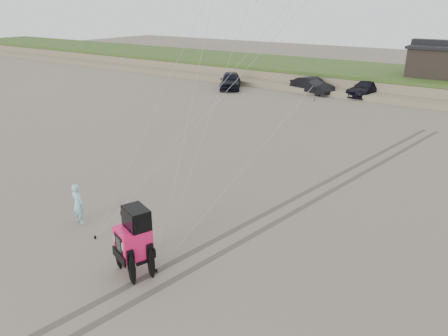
% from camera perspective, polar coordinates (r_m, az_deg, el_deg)
% --- Properties ---
extents(ground, '(160.00, 160.00, 0.00)m').
position_cam_1_polar(ground, '(15.61, -8.35, -11.74)').
color(ground, '#6B6054').
rests_on(ground, ground).
extents(dune_ridge, '(160.00, 14.25, 1.73)m').
position_cam_1_polar(dune_ridge, '(48.32, 24.27, 10.06)').
color(dune_ridge, '#7A6B54').
rests_on(dune_ridge, ground).
extents(cabin, '(6.40, 5.40, 3.35)m').
position_cam_1_polar(cabin, '(47.16, 26.98, 12.42)').
color(cabin, black).
rests_on(cabin, dune_ridge).
extents(truck_a, '(4.36, 5.32, 1.71)m').
position_cam_1_polar(truck_a, '(45.66, 0.81, 11.37)').
color(truck_a, black).
rests_on(truck_a, ground).
extents(truck_b, '(4.91, 2.94, 1.53)m').
position_cam_1_polar(truck_b, '(44.16, 11.46, 10.53)').
color(truck_b, black).
rests_on(truck_b, ground).
extents(truck_c, '(3.07, 5.40, 1.48)m').
position_cam_1_polar(truck_c, '(43.97, 18.14, 9.84)').
color(truck_c, black).
rests_on(truck_c, ground).
extents(jeep, '(3.68, 5.38, 1.84)m').
position_cam_1_polar(jeep, '(14.61, -11.71, -10.20)').
color(jeep, '#FF1A62').
rests_on(jeep, ground).
extents(man, '(0.63, 0.42, 1.68)m').
position_cam_1_polar(man, '(18.38, -18.54, -4.44)').
color(man, '#97DAEA').
rests_on(man, ground).
extents(stake_main, '(0.08, 0.08, 0.12)m').
position_cam_1_polar(stake_main, '(17.34, -16.48, -8.67)').
color(stake_main, black).
rests_on(stake_main, ground).
extents(stake_aux, '(0.08, 0.08, 0.12)m').
position_cam_1_polar(stake_aux, '(14.95, -8.82, -13.12)').
color(stake_aux, black).
rests_on(stake_aux, ground).
extents(tire_tracks, '(5.22, 29.74, 0.01)m').
position_cam_1_polar(tire_tracks, '(20.57, 11.39, -3.54)').
color(tire_tracks, '#4C443D').
rests_on(tire_tracks, ground).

